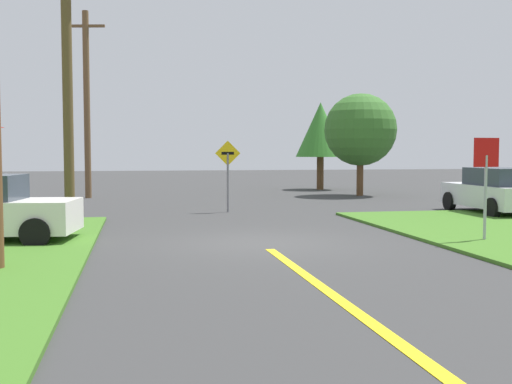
{
  "coord_description": "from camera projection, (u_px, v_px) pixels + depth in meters",
  "views": [
    {
      "loc": [
        -2.86,
        -14.1,
        2.14
      ],
      "look_at": [
        0.31,
        2.2,
        1.07
      ],
      "focal_mm": 42.93,
      "sensor_mm": 36.0,
      "label": 1
    }
  ],
  "objects": [
    {
      "name": "ground_plane",
      "position": [
        261.0,
        243.0,
        14.49
      ],
      "size": [
        120.0,
        120.0,
        0.0
      ],
      "primitive_type": "plane",
      "color": "#383838"
    },
    {
      "name": "lane_stripe_center",
      "position": [
        407.0,
        349.0,
        6.65
      ],
      "size": [
        0.2,
        14.0,
        0.01
      ],
      "primitive_type": "cube",
      "color": "yellow",
      "rests_on": "ground"
    },
    {
      "name": "stop_sign",
      "position": [
        486.0,
        170.0,
        14.44
      ],
      "size": [
        0.69,
        0.12,
        2.49
      ],
      "rotation": [
        0.0,
        0.0,
        3.26
      ],
      "color": "#9EA0A8",
      "rests_on": "ground"
    },
    {
      "name": "car_on_crossroad",
      "position": [
        497.0,
        191.0,
        21.28
      ],
      "size": [
        2.19,
        4.4,
        1.62
      ],
      "rotation": [
        0.0,
        0.0,
        1.54
      ],
      "color": "silver",
      "rests_on": "ground"
    },
    {
      "name": "utility_pole_mid",
      "position": [
        67.0,
        81.0,
        19.71
      ],
      "size": [
        1.79,
        0.42,
        8.67
      ],
      "color": "brown",
      "rests_on": "ground"
    },
    {
      "name": "utility_pole_far",
      "position": [
        87.0,
        103.0,
        28.66
      ],
      "size": [
        1.79,
        0.49,
        8.73
      ],
      "color": "brown",
      "rests_on": "ground"
    },
    {
      "name": "direction_sign",
      "position": [
        228.0,
        168.0,
        21.92
      ],
      "size": [
        0.9,
        0.17,
        2.57
      ],
      "color": "slate",
      "rests_on": "ground"
    },
    {
      "name": "oak_tree_left",
      "position": [
        360.0,
        130.0,
        30.34
      ],
      "size": [
        3.58,
        3.58,
        5.07
      ],
      "color": "brown",
      "rests_on": "ground"
    },
    {
      "name": "pine_tree_center",
      "position": [
        320.0,
        130.0,
        35.35
      ],
      "size": [
        2.86,
        2.86,
        5.05
      ],
      "color": "brown",
      "rests_on": "ground"
    }
  ]
}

